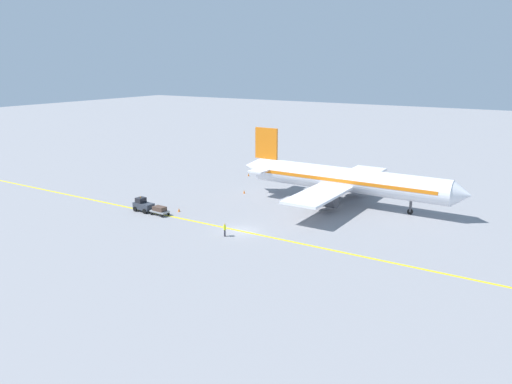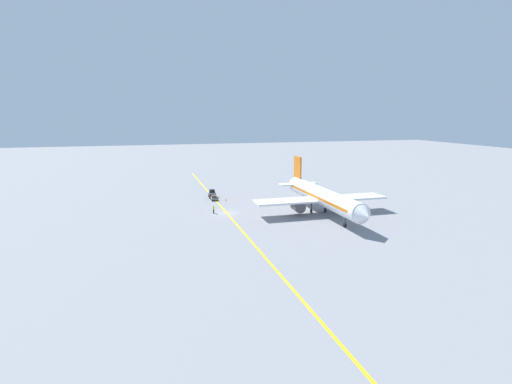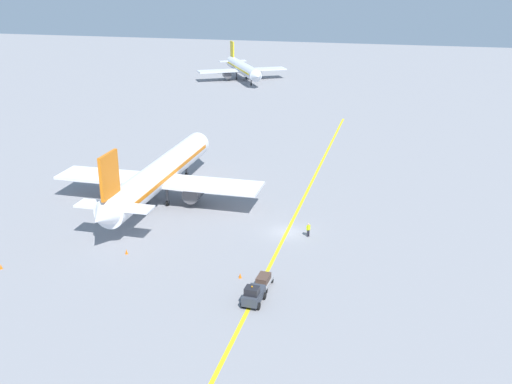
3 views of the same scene
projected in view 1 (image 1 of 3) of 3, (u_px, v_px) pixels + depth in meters
ground_plane at (241, 231)px, 63.15m from camera, size 400.00×400.00×0.00m
apron_yellow_centreline at (241, 231)px, 63.14m from camera, size 0.85×120.00×0.01m
airplane_at_gate at (344, 180)px, 74.35m from camera, size 28.01×35.41×10.60m
baggage_tug_dark at (143, 205)px, 71.38m from camera, size 1.88×3.07×2.11m
baggage_cart_trailing at (160, 210)px, 69.59m from camera, size 1.53×2.67×1.24m
ground_crew_worker at (225, 229)px, 61.03m from camera, size 0.41×0.47×1.68m
traffic_cone_near_nose at (248, 175)px, 93.80m from camera, size 0.32×0.32×0.55m
traffic_cone_mid_apron at (179, 210)px, 71.32m from camera, size 0.32×0.32×0.55m
traffic_cone_by_wingtip at (244, 192)px, 81.32m from camera, size 0.32×0.32×0.55m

